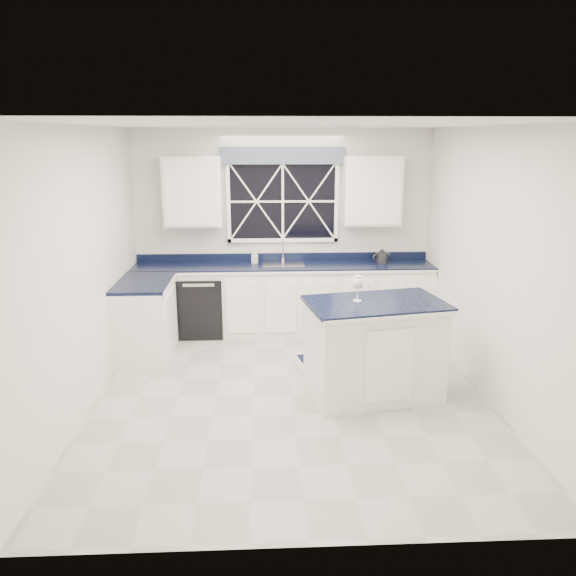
{
  "coord_description": "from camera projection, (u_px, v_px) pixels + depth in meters",
  "views": [
    {
      "loc": [
        -0.29,
        -5.33,
        2.6
      ],
      "look_at": [
        -0.01,
        0.4,
        1.04
      ],
      "focal_mm": 35.0,
      "sensor_mm": 36.0,
      "label": 1
    }
  ],
  "objects": [
    {
      "name": "base_cabinets",
      "position": [
        259.0,
        304.0,
        7.42
      ],
      "size": [
        3.99,
        1.6,
        0.9
      ],
      "color": "white",
      "rests_on": "ground"
    },
    {
      "name": "dishwasher",
      "position": [
        202.0,
        304.0,
        7.56
      ],
      "size": [
        0.6,
        0.58,
        0.82
      ],
      "primitive_type": "cube",
      "color": "black",
      "rests_on": "ground"
    },
    {
      "name": "island",
      "position": [
        374.0,
        349.0,
        5.71
      ],
      "size": [
        1.48,
        1.05,
        1.01
      ],
      "rotation": [
        0.0,
        0.0,
        0.19
      ],
      "color": "white",
      "rests_on": "ground"
    },
    {
      "name": "kettle",
      "position": [
        382.0,
        256.0,
        7.58
      ],
      "size": [
        0.26,
        0.21,
        0.19
      ],
      "rotation": [
        0.0,
        0.0,
        0.34
      ],
      "color": "#2D2C2F",
      "rests_on": "countertop"
    },
    {
      "name": "upper_cabinets",
      "position": [
        283.0,
        191.0,
        7.34
      ],
      "size": [
        3.1,
        0.34,
        0.9
      ],
      "color": "white",
      "rests_on": "ground"
    },
    {
      "name": "countertop",
      "position": [
        284.0,
        266.0,
        7.48
      ],
      "size": [
        3.98,
        0.64,
        0.04
      ],
      "primitive_type": "cube",
      "color": "black",
      "rests_on": "base_cabinets"
    },
    {
      "name": "back_wall",
      "position": [
        283.0,
        231.0,
        7.65
      ],
      "size": [
        4.0,
        0.1,
        2.7
      ],
      "primitive_type": "cube",
      "color": "silver",
      "rests_on": "ground"
    },
    {
      "name": "rug",
      "position": [
        353.0,
        361.0,
        6.67
      ],
      "size": [
        1.48,
        1.08,
        0.02
      ],
      "rotation": [
        0.0,
        0.0,
        0.21
      ],
      "color": "#AEAEA9",
      "rests_on": "ground"
    },
    {
      "name": "ground",
      "position": [
        291.0,
        394.0,
        5.84
      ],
      "size": [
        4.5,
        4.5,
        0.0
      ],
      "primitive_type": "plane",
      "color": "#ADACA8",
      "rests_on": "ground"
    },
    {
      "name": "wine_glass",
      "position": [
        358.0,
        284.0,
        5.55
      ],
      "size": [
        0.11,
        0.11,
        0.26
      ],
      "color": "white",
      "rests_on": "island"
    },
    {
      "name": "soap_bottle",
      "position": [
        255.0,
        257.0,
        7.54
      ],
      "size": [
        0.09,
        0.09,
        0.18
      ],
      "primitive_type": "imported",
      "rotation": [
        0.0,
        0.0,
        -0.16
      ],
      "color": "silver",
      "rests_on": "countertop"
    },
    {
      "name": "window",
      "position": [
        283.0,
        195.0,
        7.48
      ],
      "size": [
        1.65,
        0.09,
        1.26
      ],
      "color": "black",
      "rests_on": "ground"
    },
    {
      "name": "faucet",
      "position": [
        283.0,
        250.0,
        7.62
      ],
      "size": [
        0.05,
        0.2,
        0.3
      ],
      "color": "silver",
      "rests_on": "countertop"
    }
  ]
}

